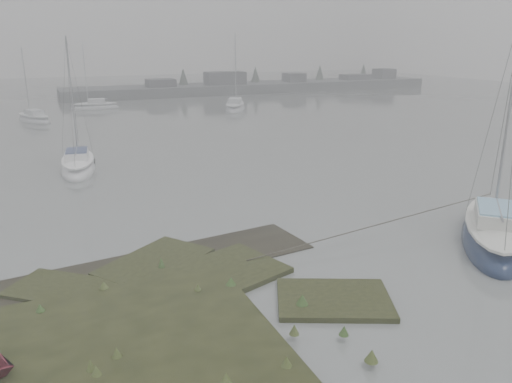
# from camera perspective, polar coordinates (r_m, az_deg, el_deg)

# --- Properties ---
(ground) EXTENTS (160.00, 160.00, 0.00)m
(ground) POSITION_cam_1_polar(r_m,az_deg,el_deg) (43.62, -13.90, 6.00)
(ground) COLOR slate
(ground) RESTS_ON ground
(far_shoreline) EXTENTS (60.00, 8.00, 4.15)m
(far_shoreline) POSITION_cam_1_polar(r_m,az_deg,el_deg) (81.98, 0.81, 11.97)
(far_shoreline) COLOR #4C4F51
(far_shoreline) RESTS_ON ground
(sailboat_main) EXTENTS (6.90, 6.95, 10.40)m
(sailboat_main) POSITION_cam_1_polar(r_m,az_deg,el_deg) (22.42, 25.54, -4.49)
(sailboat_main) COLOR #14203E
(sailboat_main) RESTS_ON ground
(sailboat_white) EXTENTS (2.84, 6.44, 8.79)m
(sailboat_white) POSITION_cam_1_polar(r_m,az_deg,el_deg) (33.43, -19.63, 2.77)
(sailboat_white) COLOR silver
(sailboat_white) RESTS_ON ground
(sailboat_far_a) EXTENTS (4.08, 5.82, 7.88)m
(sailboat_far_a) POSITION_cam_1_polar(r_m,az_deg,el_deg) (55.56, -24.04, 7.55)
(sailboat_far_a) COLOR #ACB0B6
(sailboat_far_a) RESTS_ON ground
(sailboat_far_b) EXTENTS (5.01, 6.86, 9.33)m
(sailboat_far_b) POSITION_cam_1_polar(r_m,az_deg,el_deg) (59.36, -2.40, 9.54)
(sailboat_far_b) COLOR #9FA3A7
(sailboat_far_b) RESTS_ON ground
(sailboat_far_c) EXTENTS (5.75, 2.28, 7.94)m
(sailboat_far_c) POSITION_cam_1_polar(r_m,az_deg,el_deg) (63.23, -17.93, 9.16)
(sailboat_far_c) COLOR #AEB3B8
(sailboat_far_c) RESTS_ON ground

